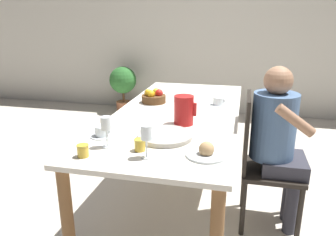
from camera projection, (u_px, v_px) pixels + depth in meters
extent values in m
plane|color=beige|center=(177.00, 198.00, 2.78)|extent=(20.00, 20.00, 0.00)
cube|color=beige|center=(214.00, 28.00, 4.89)|extent=(10.00, 0.06, 2.60)
cube|color=silver|center=(177.00, 114.00, 2.55)|extent=(0.94, 2.16, 0.03)
cylinder|color=brown|center=(68.00, 227.00, 1.81)|extent=(0.07, 0.07, 0.74)
cylinder|color=brown|center=(160.00, 118.00, 3.70)|extent=(0.07, 0.07, 0.74)
cylinder|color=brown|center=(233.00, 124.00, 3.53)|extent=(0.07, 0.07, 0.74)
cylinder|color=black|center=(292.00, 188.00, 2.53)|extent=(0.04, 0.04, 0.42)
cylinder|color=black|center=(299.00, 216.00, 2.19)|extent=(0.04, 0.04, 0.42)
cylinder|color=black|center=(244.00, 183.00, 2.61)|extent=(0.04, 0.04, 0.42)
cylinder|color=black|center=(243.00, 209.00, 2.27)|extent=(0.04, 0.04, 0.42)
cube|color=black|center=(272.00, 171.00, 2.33)|extent=(0.42, 0.42, 0.03)
cube|color=black|center=(246.00, 132.00, 2.29)|extent=(0.03, 0.39, 0.53)
cylinder|color=#33333D|center=(289.00, 193.00, 2.44)|extent=(0.09, 0.09, 0.45)
cylinder|color=#33333D|center=(291.00, 205.00, 2.29)|extent=(0.09, 0.09, 0.45)
cube|color=#33333D|center=(283.00, 164.00, 2.30)|extent=(0.30, 0.34, 0.11)
cylinder|color=#4C6B93|center=(274.00, 126.00, 2.24)|extent=(0.30, 0.30, 0.46)
sphere|color=#A37556|center=(278.00, 81.00, 2.14)|extent=(0.19, 0.19, 0.19)
cylinder|color=#A37556|center=(295.00, 120.00, 1.98)|extent=(0.25, 0.06, 0.20)
cylinder|color=red|center=(184.00, 110.00, 2.23)|extent=(0.13, 0.13, 0.20)
cube|color=red|center=(195.00, 109.00, 2.22)|extent=(0.02, 0.02, 0.09)
cone|color=red|center=(176.00, 98.00, 2.22)|extent=(0.04, 0.04, 0.04)
cylinder|color=white|center=(107.00, 147.00, 1.88)|extent=(0.06, 0.06, 0.00)
cylinder|color=white|center=(107.00, 138.00, 1.86)|extent=(0.01, 0.01, 0.10)
cylinder|color=white|center=(106.00, 123.00, 1.83)|extent=(0.06, 0.06, 0.08)
cylinder|color=white|center=(147.00, 157.00, 1.74)|extent=(0.06, 0.06, 0.00)
cylinder|color=white|center=(147.00, 148.00, 1.72)|extent=(0.01, 0.01, 0.10)
cylinder|color=white|center=(146.00, 132.00, 1.69)|extent=(0.06, 0.06, 0.08)
cylinder|color=gold|center=(146.00, 135.00, 1.70)|extent=(0.05, 0.05, 0.04)
cylinder|color=silver|center=(102.00, 136.00, 2.03)|extent=(0.14, 0.14, 0.01)
cylinder|color=silver|center=(102.00, 131.00, 2.02)|extent=(0.08, 0.08, 0.06)
cube|color=silver|center=(109.00, 131.00, 2.01)|extent=(0.01, 0.01, 0.03)
cylinder|color=silver|center=(218.00, 105.00, 2.73)|extent=(0.14, 0.14, 0.01)
cylinder|color=silver|center=(218.00, 101.00, 2.72)|extent=(0.08, 0.08, 0.06)
cube|color=silver|center=(224.00, 101.00, 2.71)|extent=(0.01, 0.01, 0.03)
cylinder|color=#B7B2A8|center=(165.00, 137.00, 2.00)|extent=(0.33, 0.33, 0.02)
cylinder|color=#B7B2A8|center=(165.00, 135.00, 2.00)|extent=(0.34, 0.34, 0.01)
cylinder|color=silver|center=(206.00, 155.00, 1.76)|extent=(0.22, 0.22, 0.01)
sphere|color=tan|center=(207.00, 149.00, 1.75)|extent=(0.08, 0.08, 0.08)
cylinder|color=gold|center=(83.00, 151.00, 1.74)|extent=(0.06, 0.06, 0.07)
cylinder|color=gold|center=(82.00, 146.00, 1.73)|extent=(0.06, 0.06, 0.01)
cylinder|color=gold|center=(140.00, 145.00, 1.82)|extent=(0.06, 0.06, 0.07)
cylinder|color=gold|center=(140.00, 140.00, 1.81)|extent=(0.06, 0.06, 0.01)
cylinder|color=brown|center=(154.00, 99.00, 2.81)|extent=(0.21, 0.21, 0.06)
sphere|color=red|center=(159.00, 93.00, 2.79)|extent=(0.07, 0.07, 0.07)
sphere|color=gold|center=(156.00, 92.00, 2.83)|extent=(0.07, 0.07, 0.07)
sphere|color=gold|center=(148.00, 93.00, 2.79)|extent=(0.07, 0.07, 0.07)
sphere|color=gold|center=(151.00, 94.00, 2.75)|extent=(0.07, 0.07, 0.07)
cylinder|color=#A8603D|center=(124.00, 107.00, 5.22)|extent=(0.24, 0.24, 0.17)
cylinder|color=brown|center=(124.00, 96.00, 5.17)|extent=(0.04, 0.04, 0.17)
sphere|color=#2D6B2D|center=(123.00, 80.00, 5.09)|extent=(0.42, 0.42, 0.42)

